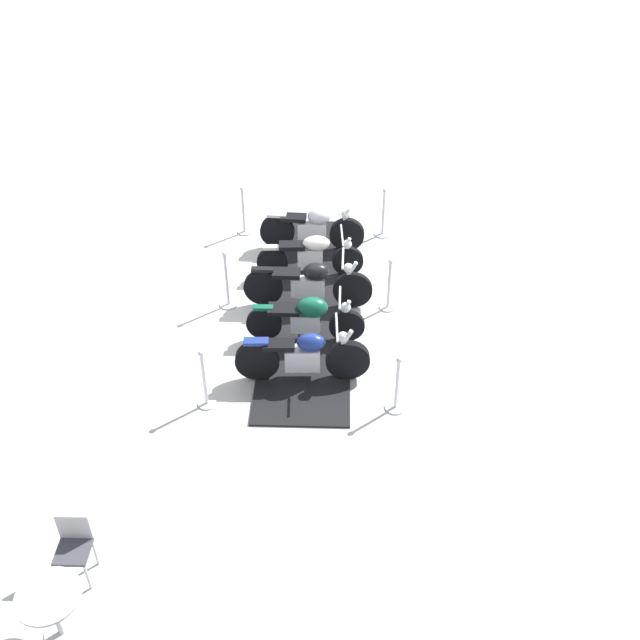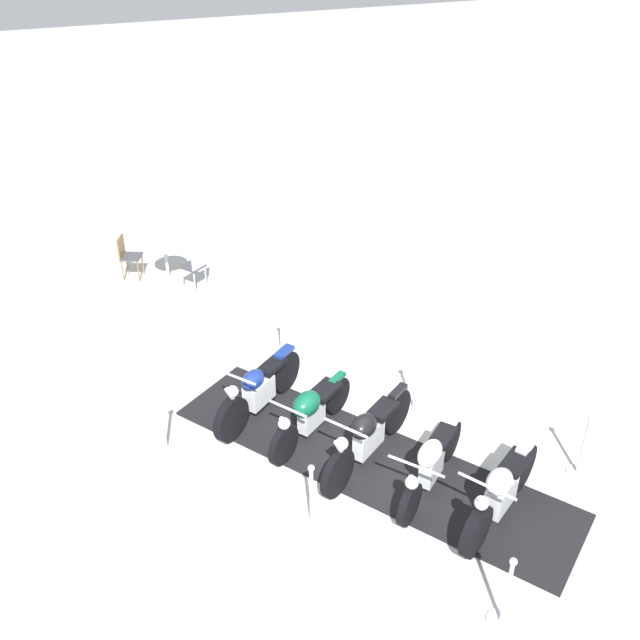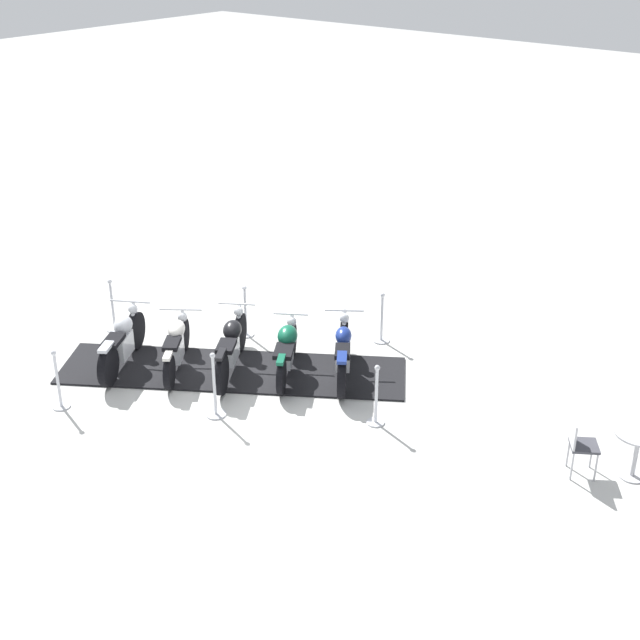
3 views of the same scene
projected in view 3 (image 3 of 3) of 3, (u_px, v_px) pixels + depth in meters
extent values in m
plane|color=silver|center=(232.00, 372.00, 15.57)|extent=(80.00, 80.00, 0.00)
cube|color=black|center=(232.00, 371.00, 15.56)|extent=(5.99, 4.69, 0.04)
cylinder|color=black|center=(344.00, 339.00, 15.87)|extent=(0.53, 0.65, 0.71)
cylinder|color=black|center=(342.00, 378.00, 14.58)|extent=(0.53, 0.65, 0.71)
cube|color=silver|center=(343.00, 355.00, 15.21)|extent=(0.53, 0.59, 0.40)
ellipsoid|color=navy|center=(343.00, 336.00, 15.19)|extent=(0.50, 0.53, 0.29)
cube|color=black|center=(343.00, 351.00, 14.76)|extent=(0.50, 0.56, 0.08)
cube|color=navy|center=(342.00, 358.00, 14.41)|extent=(0.36, 0.41, 0.06)
cylinder|color=silver|center=(344.00, 326.00, 15.66)|extent=(0.25, 0.31, 0.60)
cylinder|color=silver|center=(344.00, 310.00, 15.42)|extent=(0.59, 0.44, 0.04)
sphere|color=silver|center=(344.00, 318.00, 15.59)|extent=(0.18, 0.18, 0.18)
cylinder|color=black|center=(292.00, 339.00, 15.96)|extent=(0.42, 0.56, 0.61)
cylinder|color=black|center=(281.00, 377.00, 14.70)|extent=(0.42, 0.56, 0.61)
cube|color=silver|center=(287.00, 355.00, 15.31)|extent=(0.42, 0.51, 0.35)
ellipsoid|color=#0F5138|center=(288.00, 336.00, 15.28)|extent=(0.58, 0.63, 0.35)
cube|color=black|center=(284.00, 351.00, 14.87)|extent=(0.56, 0.62, 0.08)
cube|color=#0F5138|center=(281.00, 360.00, 14.55)|extent=(0.28, 0.35, 0.06)
cylinder|color=silver|center=(291.00, 328.00, 15.79)|extent=(0.20, 0.25, 0.52)
cylinder|color=silver|center=(291.00, 314.00, 15.60)|extent=(0.55, 0.38, 0.04)
sphere|color=silver|center=(292.00, 322.00, 15.77)|extent=(0.18, 0.18, 0.18)
cylinder|color=black|center=(240.00, 332.00, 16.12)|extent=(0.47, 0.66, 0.71)
cylinder|color=black|center=(222.00, 375.00, 14.67)|extent=(0.47, 0.66, 0.71)
cube|color=silver|center=(231.00, 350.00, 15.38)|extent=(0.48, 0.60, 0.39)
ellipsoid|color=black|center=(232.00, 330.00, 15.37)|extent=(0.53, 0.57, 0.33)
cube|color=black|center=(226.00, 346.00, 14.91)|extent=(0.51, 0.57, 0.08)
cube|color=black|center=(221.00, 354.00, 14.50)|extent=(0.31, 0.40, 0.06)
cylinder|color=silver|center=(239.00, 320.00, 15.90)|extent=(0.24, 0.33, 0.60)
cylinder|color=silver|center=(237.00, 304.00, 15.66)|extent=(0.59, 0.39, 0.04)
sphere|color=silver|center=(238.00, 311.00, 15.83)|extent=(0.18, 0.18, 0.18)
cylinder|color=black|center=(184.00, 334.00, 16.15)|extent=(0.44, 0.54, 0.60)
cylinder|color=black|center=(169.00, 372.00, 14.85)|extent=(0.44, 0.54, 0.60)
cube|color=silver|center=(177.00, 349.00, 15.47)|extent=(0.44, 0.49, 0.42)
ellipsoid|color=silver|center=(177.00, 329.00, 15.43)|extent=(0.54, 0.59, 0.29)
cube|color=black|center=(172.00, 343.00, 15.04)|extent=(0.51, 0.55, 0.08)
cube|color=silver|center=(168.00, 355.00, 14.71)|extent=(0.30, 0.34, 0.06)
cylinder|color=silver|center=(183.00, 324.00, 15.99)|extent=(0.20, 0.23, 0.52)
cylinder|color=silver|center=(181.00, 309.00, 15.80)|extent=(0.64, 0.50, 0.04)
sphere|color=silver|center=(182.00, 317.00, 15.97)|extent=(0.18, 0.18, 0.18)
cylinder|color=black|center=(136.00, 330.00, 16.19)|extent=(0.47, 0.67, 0.70)
cylinder|color=black|center=(108.00, 367.00, 14.94)|extent=(0.47, 0.67, 0.70)
cube|color=silver|center=(122.00, 345.00, 15.55)|extent=(0.49, 0.60, 0.40)
ellipsoid|color=#B7BAC1|center=(123.00, 325.00, 15.52)|extent=(0.51, 0.56, 0.32)
cube|color=black|center=(113.00, 341.00, 15.09)|extent=(0.51, 0.59, 0.08)
cube|color=#B7BAC1|center=(106.00, 347.00, 14.77)|extent=(0.33, 0.41, 0.06)
cylinder|color=silver|center=(133.00, 318.00, 16.01)|extent=(0.19, 0.26, 0.60)
cylinder|color=silver|center=(130.00, 301.00, 15.79)|extent=(0.68, 0.42, 0.04)
sphere|color=silver|center=(133.00, 309.00, 15.97)|extent=(0.18, 0.18, 0.18)
cylinder|color=silver|center=(375.00, 422.00, 14.03)|extent=(0.29, 0.29, 0.03)
cylinder|color=silver|center=(376.00, 396.00, 13.81)|extent=(0.05, 0.05, 0.96)
sphere|color=silver|center=(377.00, 368.00, 13.59)|extent=(0.09, 0.09, 0.09)
cylinder|color=silver|center=(62.00, 406.00, 14.47)|extent=(0.30, 0.30, 0.03)
cylinder|color=silver|center=(58.00, 381.00, 14.26)|extent=(0.05, 0.05, 0.96)
sphere|color=silver|center=(53.00, 353.00, 14.03)|extent=(0.09, 0.09, 0.09)
cylinder|color=silver|center=(115.00, 329.00, 17.09)|extent=(0.34, 0.34, 0.03)
cylinder|color=silver|center=(112.00, 306.00, 16.87)|extent=(0.05, 0.05, 0.97)
sphere|color=silver|center=(110.00, 282.00, 16.65)|extent=(0.09, 0.09, 0.09)
cylinder|color=silver|center=(381.00, 340.00, 16.64)|extent=(0.33, 0.33, 0.03)
cylinder|color=silver|center=(382.00, 319.00, 16.44)|extent=(0.05, 0.05, 0.90)
sphere|color=silver|center=(383.00, 295.00, 16.23)|extent=(0.09, 0.09, 0.09)
cylinder|color=silver|center=(216.00, 414.00, 14.25)|extent=(0.34, 0.34, 0.03)
cylinder|color=silver|center=(214.00, 386.00, 14.02)|extent=(0.05, 0.05, 1.05)
sphere|color=silver|center=(212.00, 356.00, 13.77)|extent=(0.09, 0.09, 0.09)
cylinder|color=silver|center=(246.00, 334.00, 16.87)|extent=(0.31, 0.31, 0.03)
cylinder|color=silver|center=(245.00, 312.00, 16.66)|extent=(0.05, 0.05, 0.94)
sphere|color=silver|center=(244.00, 288.00, 16.43)|extent=(0.09, 0.09, 0.09)
cylinder|color=#B7B7BC|center=(632.00, 475.00, 12.73)|extent=(0.40, 0.40, 0.02)
cylinder|color=#B7B7BC|center=(636.00, 455.00, 12.57)|extent=(0.07, 0.07, 0.71)
cylinder|color=#B7B7BC|center=(640.00, 433.00, 12.41)|extent=(0.73, 0.73, 0.03)
cylinder|color=#B7B7BC|center=(591.00, 454.00, 12.84)|extent=(0.03, 0.03, 0.47)
cylinder|color=#B7B7BC|center=(596.00, 468.00, 12.53)|extent=(0.03, 0.03, 0.47)
cylinder|color=#B7B7BC|center=(568.00, 453.00, 12.86)|extent=(0.03, 0.03, 0.47)
cylinder|color=#B7B7BC|center=(572.00, 466.00, 12.56)|extent=(0.03, 0.03, 0.47)
cube|color=#3F3F47|center=(584.00, 446.00, 12.59)|extent=(0.56, 0.56, 0.04)
cube|color=#B7B7BC|center=(573.00, 432.00, 12.50)|extent=(0.25, 0.35, 0.40)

